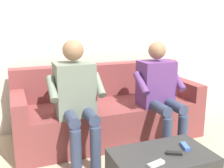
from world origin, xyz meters
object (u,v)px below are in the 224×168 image
remote_blue (185,146)px  remote_black (174,153)px  couch (107,112)px  person_left_seated (159,89)px  remote_white (156,164)px  person_right_seated (76,94)px

remote_blue → remote_black: bearing=-52.7°
couch → person_left_seated: size_ratio=1.87×
person_left_seated → remote_white: bearing=58.7°
couch → remote_black: (-0.07, 1.26, 0.08)m
person_left_seated → remote_blue: bearing=73.7°
remote_blue → remote_white: bearing=-52.1°
remote_black → remote_white: 0.22m
remote_blue → person_left_seated: bearing=179.2°
remote_white → remote_black: bearing=-171.4°
couch → person_right_seated: 0.68m
remote_white → remote_blue: size_ratio=1.10×
couch → remote_black: bearing=93.4°
person_right_seated → remote_blue: (-0.66, 0.84, -0.27)m
remote_black → remote_blue: (-0.14, -0.06, 0.00)m
couch → remote_blue: couch is taller
couch → remote_white: couch is taller
couch → remote_black: size_ratio=17.78×
couch → remote_white: 1.35m
remote_black → remote_blue: remote_blue is taller
person_left_seated → remote_black: size_ratio=9.52×
person_left_seated → remote_blue: person_left_seated is taller
remote_black → remote_white: (0.20, 0.08, 0.00)m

